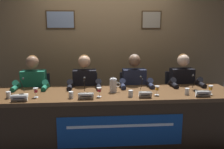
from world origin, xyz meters
The scene contains 29 objects.
ground_plane centered at (0.00, 0.00, 0.00)m, with size 12.00×12.00×0.00m, color #383D4C.
wall_back_panelled centered at (0.00, 1.27, 1.30)m, with size 4.61×0.14×2.60m.
conference_table centered at (0.00, -0.11, 0.51)m, with size 3.41×0.82×0.74m.
chair_far_left centered at (-1.16, 0.59, 0.43)m, with size 0.44×0.45×0.88m.
panelist_far_left centered at (-1.16, 0.40, 0.70)m, with size 0.51×0.48×1.21m.
nameplate_far_left centered at (-1.16, -0.32, 0.78)m, with size 0.19×0.06×0.08m.
juice_glass_far_left centered at (-0.99, -0.17, 0.83)m, with size 0.06×0.06×0.12m.
water_cup_far_left centered at (-1.33, -0.17, 0.78)m, with size 0.06×0.06×0.08m.
microphone_far_left centered at (-1.20, -0.03, 0.82)m, with size 0.06×0.17×0.22m.
chair_center_left centered at (-0.39, 0.59, 0.43)m, with size 0.44×0.45×0.88m.
panelist_center_left centered at (-0.39, 0.40, 0.70)m, with size 0.51×0.48×1.21m.
nameplate_center_left centered at (-0.35, -0.30, 0.78)m, with size 0.19×0.06×0.08m.
juice_glass_center_left centered at (-0.18, -0.21, 0.83)m, with size 0.06×0.06×0.12m.
water_cup_center_left centered at (-0.54, -0.23, 0.78)m, with size 0.06×0.06×0.08m.
microphone_center_left centered at (-0.38, -0.06, 0.82)m, with size 0.06×0.17×0.22m.
chair_center_right centered at (0.39, 0.59, 0.43)m, with size 0.44×0.45×0.88m.
panelist_center_right centered at (0.39, 0.40, 0.70)m, with size 0.51×0.48×1.21m.
nameplate_center_right centered at (0.40, -0.30, 0.78)m, with size 0.16×0.06×0.08m.
juice_glass_center_right centered at (0.58, -0.19, 0.83)m, with size 0.06×0.06×0.12m.
water_cup_center_right centered at (0.22, -0.23, 0.78)m, with size 0.06×0.06×0.08m.
microphone_center_right centered at (0.41, -0.04, 0.82)m, with size 0.06×0.17×0.22m.
chair_far_right centered at (1.16, 0.59, 0.43)m, with size 0.44×0.45×0.88m.
panelist_far_right centered at (1.16, 0.40, 0.70)m, with size 0.51×0.48×1.21m.
nameplate_far_right centered at (1.16, -0.32, 0.78)m, with size 0.19×0.06×0.08m.
juice_glass_far_right centered at (1.30, -0.22, 0.83)m, with size 0.06×0.06×0.12m.
water_cup_far_right centered at (0.99, -0.19, 0.78)m, with size 0.06×0.06×0.08m.
microphone_far_right centered at (1.17, -0.01, 0.82)m, with size 0.06×0.17×0.22m.
water_pitcher_central centered at (0.02, 0.02, 0.84)m, with size 0.15×0.10×0.21m.
document_stack_far_left centered at (-1.22, -0.11, 0.75)m, with size 0.24×0.19×0.01m.
Camera 1 is at (-0.26, -3.25, 1.65)m, focal length 39.17 mm.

